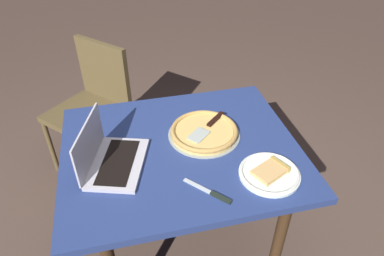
{
  "coord_description": "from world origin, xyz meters",
  "views": [
    {
      "loc": [
        -0.24,
        -1.24,
        1.82
      ],
      "look_at": [
        0.07,
        0.06,
        0.8
      ],
      "focal_mm": 32.64,
      "sensor_mm": 36.0,
      "label": 1
    }
  ],
  "objects_px": {
    "laptop": "(109,157)",
    "pizza_tray": "(204,132)",
    "dining_table": "(181,160)",
    "chair_near": "(94,101)",
    "table_knife": "(212,193)",
    "pizza_plate": "(270,173)"
  },
  "relations": [
    {
      "from": "chair_near",
      "to": "laptop",
      "type": "bearing_deg",
      "value": -83.91
    },
    {
      "from": "laptop",
      "to": "chair_near",
      "type": "xyz_separation_m",
      "value": [
        -0.1,
        0.9,
        -0.26
      ]
    },
    {
      "from": "laptop",
      "to": "pizza_plate",
      "type": "height_order",
      "value": "laptop"
    },
    {
      "from": "chair_near",
      "to": "table_knife",
      "type": "bearing_deg",
      "value": -67.25
    },
    {
      "from": "pizza_tray",
      "to": "table_knife",
      "type": "xyz_separation_m",
      "value": [
        -0.07,
        -0.38,
        -0.02
      ]
    },
    {
      "from": "dining_table",
      "to": "table_knife",
      "type": "xyz_separation_m",
      "value": [
        0.06,
        -0.31,
        0.09
      ]
    },
    {
      "from": "dining_table",
      "to": "pizza_tray",
      "type": "bearing_deg",
      "value": 26.81
    },
    {
      "from": "dining_table",
      "to": "pizza_plate",
      "type": "height_order",
      "value": "pizza_plate"
    },
    {
      "from": "dining_table",
      "to": "laptop",
      "type": "height_order",
      "value": "laptop"
    },
    {
      "from": "laptop",
      "to": "pizza_tray",
      "type": "distance_m",
      "value": 0.48
    },
    {
      "from": "pizza_plate",
      "to": "chair_near",
      "type": "distance_m",
      "value": 1.39
    },
    {
      "from": "dining_table",
      "to": "pizza_tray",
      "type": "xyz_separation_m",
      "value": [
        0.13,
        0.07,
        0.1
      ]
    },
    {
      "from": "dining_table",
      "to": "laptop",
      "type": "bearing_deg",
      "value": -172.91
    },
    {
      "from": "pizza_plate",
      "to": "pizza_tray",
      "type": "relative_size",
      "value": 0.74
    },
    {
      "from": "pizza_tray",
      "to": "table_knife",
      "type": "bearing_deg",
      "value": -100.23
    },
    {
      "from": "pizza_tray",
      "to": "table_knife",
      "type": "height_order",
      "value": "pizza_tray"
    },
    {
      "from": "pizza_plate",
      "to": "dining_table",
      "type": "bearing_deg",
      "value": 141.48
    },
    {
      "from": "pizza_tray",
      "to": "table_knife",
      "type": "relative_size",
      "value": 1.96
    },
    {
      "from": "laptop",
      "to": "table_knife",
      "type": "bearing_deg",
      "value": -34.54
    },
    {
      "from": "laptop",
      "to": "table_knife",
      "type": "xyz_separation_m",
      "value": [
        0.4,
        -0.27,
        -0.04
      ]
    },
    {
      "from": "dining_table",
      "to": "chair_near",
      "type": "distance_m",
      "value": 0.97
    },
    {
      "from": "laptop",
      "to": "chair_near",
      "type": "bearing_deg",
      "value": 96.09
    }
  ]
}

